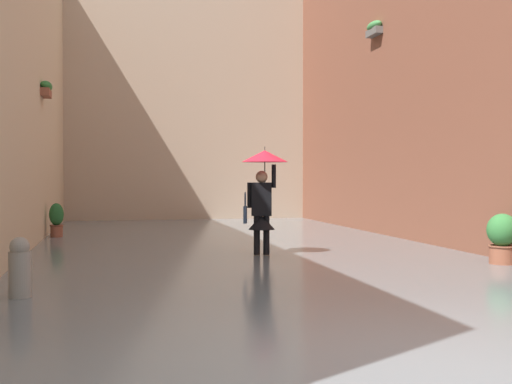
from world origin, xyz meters
name	(u,v)px	position (x,y,z in m)	size (l,w,h in m)	color
ground_plane	(236,250)	(0.00, -9.08, 0.00)	(60.00, 60.00, 0.00)	gray
flood_water	(236,248)	(0.00, -9.08, 0.05)	(9.20, 24.16, 0.10)	slate
building_facade_left	(454,11)	(-5.10, -9.08, 5.39)	(2.04, 22.16, 10.78)	brown
building_facade_far	(185,80)	(0.00, -19.06, 5.10)	(12.00, 1.80, 10.19)	tan
person_wading	(263,185)	(-0.19, -7.36, 1.42)	(0.88, 0.88, 2.14)	#4C4233
potted_plant_far_left	(502,239)	(-3.86, -5.23, 0.51)	(0.52, 0.52, 0.95)	#9E563D
potted_plant_near_right	(56,221)	(3.94, -12.08, 0.50)	(0.35, 0.35, 0.93)	brown
mooring_bollard	(20,271)	(3.69, -3.74, 0.42)	(0.27, 0.27, 0.83)	gray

